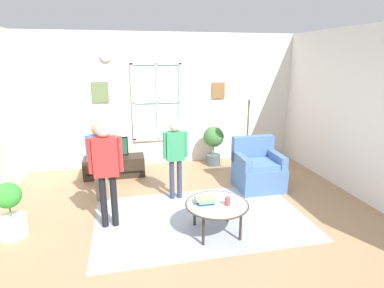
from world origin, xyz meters
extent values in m
cube|color=#9E7A56|center=(0.00, 0.00, -0.01)|extent=(6.19, 6.01, 0.02)
cube|color=silver|center=(0.00, 2.77, 1.36)|extent=(5.59, 0.12, 2.72)
cube|color=silver|center=(-0.19, 2.70, 1.33)|extent=(0.98, 0.02, 1.56)
cube|color=white|center=(-0.19, 2.68, 2.12)|extent=(1.04, 0.04, 0.06)
cube|color=white|center=(-0.19, 2.68, 0.55)|extent=(1.04, 0.04, 0.06)
cube|color=white|center=(-0.67, 2.68, 1.33)|extent=(0.06, 0.04, 1.56)
cube|color=white|center=(0.30, 2.68, 1.33)|extent=(0.06, 0.04, 1.56)
cube|color=white|center=(-0.19, 2.68, 1.33)|extent=(0.03, 0.04, 1.56)
cube|color=white|center=(-0.19, 2.68, 1.33)|extent=(0.98, 0.04, 0.03)
cube|color=#667A4C|center=(-1.30, 2.69, 1.56)|extent=(0.32, 0.03, 0.40)
cube|color=olive|center=(1.13, 2.69, 1.54)|extent=(0.28, 0.03, 0.34)
cylinder|color=silver|center=(-1.14, 2.68, 2.27)|extent=(0.24, 0.04, 0.24)
cube|color=#999EAD|center=(0.13, 0.14, 0.00)|extent=(2.97, 1.88, 0.01)
cube|color=#2D2319|center=(-1.11, 2.13, 0.19)|extent=(1.14, 0.43, 0.38)
cube|color=black|center=(-1.11, 1.90, 0.13)|extent=(1.02, 0.02, 0.02)
cylinder|color=#4C4C4C|center=(-1.11, 2.13, 0.41)|extent=(0.08, 0.08, 0.05)
cube|color=black|center=(-1.11, 2.13, 0.59)|extent=(0.56, 0.05, 0.36)
cube|color=#1E4C33|center=(-1.11, 2.10, 0.59)|extent=(0.52, 0.01, 0.32)
cube|color=#476B9E|center=(1.37, 0.99, 0.21)|extent=(0.76, 0.72, 0.42)
cube|color=#476B9E|center=(1.37, 1.29, 0.65)|extent=(0.76, 0.16, 0.45)
cube|color=#476B9E|center=(1.05, 0.99, 0.52)|extent=(0.12, 0.65, 0.20)
cube|color=#476B9E|center=(1.69, 0.99, 0.52)|extent=(0.12, 0.65, 0.20)
cube|color=#4D73AA|center=(1.37, 0.94, 0.46)|extent=(0.61, 0.50, 0.08)
cylinder|color=#99B2B7|center=(0.23, -0.26, 0.41)|extent=(0.80, 0.80, 0.02)
torus|color=#3F3328|center=(0.23, -0.26, 0.41)|extent=(0.82, 0.82, 0.02)
cylinder|color=#33281E|center=(-0.01, -0.02, 0.20)|extent=(0.04, 0.04, 0.40)
cylinder|color=#33281E|center=(0.47, -0.02, 0.20)|extent=(0.04, 0.04, 0.40)
cylinder|color=#33281E|center=(-0.01, -0.50, 0.20)|extent=(0.04, 0.04, 0.40)
cylinder|color=#33281E|center=(0.47, -0.50, 0.20)|extent=(0.04, 0.04, 0.40)
cube|color=#4342A9|center=(0.09, -0.21, 0.43)|extent=(0.22, 0.14, 0.03)
cube|color=#62B281|center=(0.09, -0.21, 0.45)|extent=(0.21, 0.19, 0.03)
cube|color=#90996A|center=(0.09, -0.21, 0.48)|extent=(0.27, 0.16, 0.03)
cylinder|color=#BF3F3F|center=(0.35, -0.32, 0.47)|extent=(0.07, 0.07, 0.11)
cube|color=black|center=(0.18, -0.16, 0.42)|extent=(0.05, 0.14, 0.02)
cylinder|color=#333851|center=(-0.17, 0.89, 0.33)|extent=(0.08, 0.08, 0.65)
cylinder|color=#333851|center=(-0.05, 0.89, 0.33)|extent=(0.08, 0.08, 0.65)
cube|color=#338C59|center=(-0.11, 0.89, 0.89)|extent=(0.28, 0.15, 0.46)
sphere|color=beige|center=(-0.11, 0.89, 1.21)|extent=(0.18, 0.18, 0.18)
cylinder|color=#338C59|center=(-0.28, 0.87, 0.91)|extent=(0.06, 0.06, 0.42)
cylinder|color=#338C59|center=(0.05, 0.87, 0.91)|extent=(0.06, 0.06, 0.42)
cylinder|color=black|center=(-1.20, 0.21, 0.37)|extent=(0.09, 0.09, 0.73)
cylinder|color=black|center=(-1.06, 0.21, 0.37)|extent=(0.09, 0.09, 0.73)
cube|color=red|center=(-1.13, 0.21, 0.99)|extent=(0.32, 0.17, 0.52)
sphere|color=beige|center=(-1.13, 0.21, 1.35)|extent=(0.20, 0.20, 0.20)
cylinder|color=red|center=(-1.32, 0.19, 1.02)|extent=(0.07, 0.07, 0.47)
cylinder|color=red|center=(-0.95, 0.19, 1.02)|extent=(0.07, 0.07, 0.47)
cylinder|color=#726656|center=(-1.34, 1.06, 0.32)|extent=(0.08, 0.08, 0.64)
cylinder|color=#726656|center=(-1.22, 1.06, 0.32)|extent=(0.08, 0.08, 0.64)
cube|color=blue|center=(-1.28, 1.06, 0.86)|extent=(0.27, 0.14, 0.45)
sphere|color=#A87A5B|center=(-1.28, 1.06, 1.17)|extent=(0.17, 0.17, 0.17)
cylinder|color=blue|center=(-1.44, 1.04, 0.88)|extent=(0.06, 0.06, 0.41)
cylinder|color=blue|center=(-1.12, 1.04, 0.88)|extent=(0.06, 0.06, 0.41)
cylinder|color=#4C565B|center=(0.94, 2.35, 0.11)|extent=(0.31, 0.31, 0.23)
cylinder|color=#4C7238|center=(0.94, 2.35, 0.31)|extent=(0.02, 0.02, 0.17)
sphere|color=#3C7338|center=(0.94, 2.35, 0.62)|extent=(0.43, 0.43, 0.43)
cylinder|color=silver|center=(-2.34, 0.22, 0.14)|extent=(0.35, 0.35, 0.27)
cylinder|color=#4C7238|center=(-2.34, 0.22, 0.34)|extent=(0.02, 0.02, 0.13)
sphere|color=green|center=(-2.34, 0.22, 0.57)|extent=(0.33, 0.33, 0.33)
cylinder|color=black|center=(1.38, 1.58, 0.01)|extent=(0.26, 0.26, 0.03)
cylinder|color=brown|center=(1.38, 1.58, 0.76)|extent=(0.03, 0.03, 1.52)
cone|color=beige|center=(1.38, 1.58, 1.62)|extent=(0.32, 0.32, 0.22)
camera|label=1|loc=(-0.87, -3.76, 2.23)|focal=29.22mm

